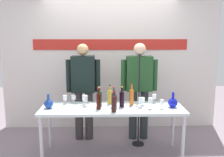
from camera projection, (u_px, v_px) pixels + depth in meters
ground_plane at (112, 154)px, 3.91m from camera, size 10.00×10.00×0.00m
back_wall at (111, 52)px, 4.85m from camera, size 4.19×0.11×3.00m
display_table at (112, 111)px, 3.79m from camera, size 2.15×0.65×0.76m
decanter_blue_left at (49, 104)px, 3.71m from camera, size 0.14×0.14×0.22m
decanter_blue_right at (173, 102)px, 3.76m from camera, size 0.14×0.14×0.24m
presenter_left at (83, 86)px, 4.33m from camera, size 0.59×0.22×1.69m
presenter_right at (139, 85)px, 4.35m from camera, size 0.63×0.22×1.70m
wine_bottle_0 at (132, 96)px, 3.87m from camera, size 0.07×0.07×0.34m
wine_bottle_1 at (114, 99)px, 3.75m from camera, size 0.07×0.07×0.32m
wine_bottle_2 at (99, 100)px, 3.66m from camera, size 0.06×0.06×0.32m
wine_bottle_3 at (115, 102)px, 3.62m from camera, size 0.07×0.07×0.29m
wine_bottle_4 at (99, 98)px, 3.79m from camera, size 0.07×0.07×0.31m
wine_bottle_5 at (122, 98)px, 3.77m from camera, size 0.07×0.07×0.32m
wine_bottle_6 at (114, 103)px, 3.53m from camera, size 0.07×0.07×0.30m
wine_bottle_7 at (110, 96)px, 3.95m from camera, size 0.07×0.07×0.31m
wine_glass_left_0 at (85, 98)px, 3.81m from camera, size 0.07×0.07×0.17m
wine_glass_left_1 at (84, 98)px, 3.91m from camera, size 0.06×0.06×0.15m
wine_glass_left_2 at (74, 97)px, 3.99m from camera, size 0.07×0.07×0.13m
wine_glass_left_3 at (65, 98)px, 3.95m from camera, size 0.07×0.07×0.14m
wine_glass_right_0 at (154, 97)px, 3.99m from camera, size 0.07×0.07×0.14m
wine_glass_right_1 at (143, 100)px, 3.86m from camera, size 0.06×0.06×0.13m
wine_glass_right_2 at (162, 102)px, 3.68m from camera, size 0.06×0.06×0.14m
wine_glass_right_3 at (141, 101)px, 3.75m from camera, size 0.07×0.07×0.15m
wine_glass_right_4 at (150, 101)px, 3.68m from camera, size 0.07×0.07×0.17m
microphone_stand at (139, 115)px, 4.17m from camera, size 0.20×0.20×1.55m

